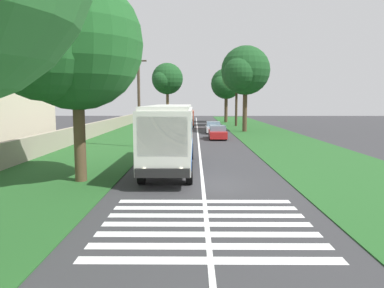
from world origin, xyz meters
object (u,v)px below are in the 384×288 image
at_px(roadside_tree_right_2, 236,78).
at_px(roadside_tree_left_1, 71,47).
at_px(trailing_car_1, 213,128).
at_px(roadside_tree_right_1, 244,72).
at_px(trailing_minibus_0, 187,117).
at_px(utility_pole, 139,99).
at_px(trailing_car_0, 218,133).
at_px(roadside_tree_left_2, 167,80).
at_px(roadside_tree_right_0, 225,85).
at_px(coach_bus, 171,133).

bearing_deg(roadside_tree_right_2, roadside_tree_left_1, 162.84).
distance_m(trailing_car_1, roadside_tree_right_1, 8.31).
height_order(trailing_minibus_0, utility_pole, utility_pole).
bearing_deg(trailing_car_0, roadside_tree_right_1, -23.10).
bearing_deg(roadside_tree_left_2, utility_pole, -179.16).
xyz_separation_m(trailing_car_0, roadside_tree_right_2, (19.37, -4.02, 6.83)).
bearing_deg(roadside_tree_left_1, roadside_tree_right_0, -12.99).
height_order(coach_bus, trailing_minibus_0, coach_bus).
bearing_deg(roadside_tree_right_1, roadside_tree_right_0, 1.88).
bearing_deg(roadside_tree_left_2, coach_bus, -175.44).
bearing_deg(roadside_tree_right_2, roadside_tree_right_0, 4.33).
xyz_separation_m(trailing_car_0, roadside_tree_right_0, (29.53, -3.25, 6.27)).
distance_m(trailing_car_0, roadside_tree_right_1, 12.17).
xyz_separation_m(coach_bus, trailing_car_1, (23.94, -3.71, -1.48)).
distance_m(trailing_minibus_0, roadside_tree_right_0, 14.91).
xyz_separation_m(roadside_tree_right_0, roadside_tree_right_2, (-10.16, -0.77, 0.56)).
height_order(trailing_minibus_0, roadside_tree_right_0, roadside_tree_right_0).
xyz_separation_m(trailing_minibus_0, roadside_tree_right_2, (1.95, -7.59, 5.95)).
height_order(trailing_car_1, roadside_tree_right_1, roadside_tree_right_1).
xyz_separation_m(coach_bus, roadside_tree_left_2, (49.39, 3.94, 5.85)).
height_order(roadside_tree_right_0, roadside_tree_right_2, roadside_tree_right_2).
relative_size(coach_bus, utility_pole, 1.41).
bearing_deg(trailing_minibus_0, roadside_tree_left_2, 15.49).
bearing_deg(roadside_tree_right_1, trailing_car_1, 117.94).
distance_m(trailing_car_1, roadside_tree_right_2, 14.68).
bearing_deg(roadside_tree_left_2, roadside_tree_right_2, -138.12).
bearing_deg(roadside_tree_left_2, trailing_car_0, -166.58).
bearing_deg(trailing_car_0, roadside_tree_right_0, -6.28).
height_order(roadside_tree_right_0, roadside_tree_right_1, roadside_tree_right_1).
height_order(coach_bus, roadside_tree_left_2, roadside_tree_left_2).
xyz_separation_m(trailing_car_1, roadside_tree_left_2, (25.45, 7.65, 7.33)).
relative_size(coach_bus, roadside_tree_right_0, 1.13).
height_order(trailing_car_1, roadside_tree_left_2, roadside_tree_left_2).
height_order(coach_bus, trailing_car_0, coach_bus).
bearing_deg(utility_pole, roadside_tree_left_1, 175.39).
bearing_deg(trailing_car_1, utility_pole, 152.95).
relative_size(roadside_tree_left_2, utility_pole, 1.41).
xyz_separation_m(trailing_minibus_0, roadside_tree_right_1, (-8.23, -7.49, 6.08)).
xyz_separation_m(roadside_tree_right_1, roadside_tree_right_2, (10.18, -0.10, -0.12)).
xyz_separation_m(trailing_car_0, utility_pole, (-6.79, 7.17, 3.47)).
height_order(trailing_car_1, roadside_tree_left_1, roadside_tree_left_1).
distance_m(trailing_car_0, trailing_car_1, 7.05).
relative_size(roadside_tree_right_0, utility_pole, 1.25).
bearing_deg(utility_pole, roadside_tree_right_1, -34.77).
bearing_deg(roadside_tree_right_2, coach_bus, 167.80).
height_order(trailing_car_0, roadside_tree_right_2, roadside_tree_right_2).
relative_size(trailing_minibus_0, roadside_tree_left_1, 0.61).
bearing_deg(trailing_minibus_0, roadside_tree_right_2, -75.59).
bearing_deg(utility_pole, trailing_car_1, -27.05).
height_order(trailing_minibus_0, roadside_tree_left_2, roadside_tree_left_2).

